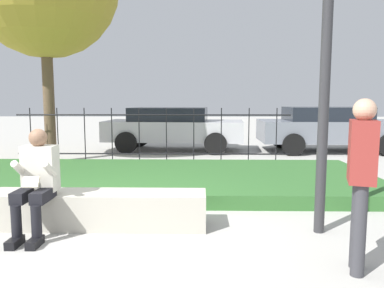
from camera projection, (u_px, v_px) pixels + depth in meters
name	position (u px, v px, depth m)	size (l,w,h in m)	color
ground_plane	(110.00, 227.00, 4.67)	(60.00, 60.00, 0.00)	#B2AFA8
stone_bench	(98.00, 211.00, 4.65)	(2.68, 0.50, 0.44)	#B7B2A3
person_seated_reader	(37.00, 178.00, 4.32)	(0.42, 0.73, 1.24)	black
grass_berm	(139.00, 179.00, 6.96)	(8.55, 3.24, 0.22)	#33662D
iron_fence	(153.00, 135.00, 8.95)	(6.55, 0.03, 1.38)	black
car_parked_center	(173.00, 127.00, 11.55)	(4.31, 2.08, 1.33)	#B7B7BC
car_parked_right	(330.00, 128.00, 11.29)	(4.27, 1.99, 1.35)	slate
person_passerby	(361.00, 172.00, 3.35)	(0.32, 0.41, 1.59)	#38383D
street_lamp	(327.00, 41.00, 4.22)	(0.28, 0.28, 3.59)	#2D2D30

